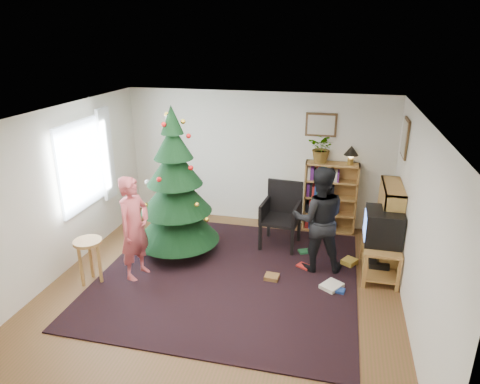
% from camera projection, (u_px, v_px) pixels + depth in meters
% --- Properties ---
extents(floor, '(5.00, 5.00, 0.00)m').
position_uv_depth(floor, '(223.00, 287.00, 6.23)').
color(floor, brown).
rests_on(floor, ground).
extents(ceiling, '(5.00, 5.00, 0.00)m').
position_uv_depth(ceiling, '(220.00, 116.00, 5.35)').
color(ceiling, white).
rests_on(ceiling, wall_back).
extents(wall_back, '(5.00, 0.02, 2.50)m').
position_uv_depth(wall_back, '(257.00, 158.00, 8.07)').
color(wall_back, silver).
rests_on(wall_back, floor).
extents(wall_front, '(5.00, 0.02, 2.50)m').
position_uv_depth(wall_front, '(140.00, 322.00, 3.51)').
color(wall_front, silver).
rests_on(wall_front, floor).
extents(wall_left, '(0.02, 5.00, 2.50)m').
position_uv_depth(wall_left, '(59.00, 193.00, 6.33)').
color(wall_left, silver).
rests_on(wall_left, floor).
extents(wall_right, '(0.02, 5.00, 2.50)m').
position_uv_depth(wall_right, '(417.00, 226.00, 5.25)').
color(wall_right, silver).
rests_on(wall_right, floor).
extents(rug, '(3.80, 3.60, 0.02)m').
position_uv_depth(rug, '(228.00, 276.00, 6.50)').
color(rug, black).
rests_on(rug, floor).
extents(window_pane, '(0.04, 1.20, 1.40)m').
position_uv_depth(window_pane, '(82.00, 166.00, 6.78)').
color(window_pane, silver).
rests_on(window_pane, wall_left).
extents(curtain, '(0.06, 0.35, 1.60)m').
position_uv_depth(curtain, '(107.00, 154.00, 7.41)').
color(curtain, silver).
rests_on(curtain, wall_left).
extents(picture_back, '(0.55, 0.03, 0.42)m').
position_uv_depth(picture_back, '(321.00, 125.00, 7.55)').
color(picture_back, '#4C3319').
rests_on(picture_back, wall_back).
extents(picture_right, '(0.03, 0.50, 0.60)m').
position_uv_depth(picture_right, '(405.00, 138.00, 6.61)').
color(picture_right, '#4C3319').
rests_on(picture_right, wall_right).
extents(christmas_tree, '(1.37, 1.37, 2.48)m').
position_uv_depth(christmas_tree, '(176.00, 196.00, 6.83)').
color(christmas_tree, '#3F2816').
rests_on(christmas_tree, rug).
extents(bookshelf_back, '(0.95, 0.30, 1.30)m').
position_uv_depth(bookshelf_back, '(330.00, 196.00, 7.83)').
color(bookshelf_back, '#A47F3A').
rests_on(bookshelf_back, floor).
extents(bookshelf_right, '(0.30, 0.95, 1.30)m').
position_uv_depth(bookshelf_right, '(388.00, 223.00, 6.72)').
color(bookshelf_right, '#A47F3A').
rests_on(bookshelf_right, floor).
extents(tv_stand, '(0.52, 0.94, 0.55)m').
position_uv_depth(tv_stand, '(380.00, 255.00, 6.45)').
color(tv_stand, '#A47F3A').
rests_on(tv_stand, floor).
extents(crt_tv, '(0.53, 0.57, 0.50)m').
position_uv_depth(crt_tv, '(383.00, 226.00, 6.29)').
color(crt_tv, black).
rests_on(crt_tv, tv_stand).
extents(armchair, '(0.67, 0.67, 1.11)m').
position_uv_depth(armchair, '(282.00, 211.00, 7.33)').
color(armchair, black).
rests_on(armchair, rug).
extents(stool, '(0.41, 0.41, 0.68)m').
position_uv_depth(stool, '(89.00, 250.00, 6.18)').
color(stool, '#A47F3A').
rests_on(stool, floor).
extents(person_standing, '(0.51, 0.65, 1.59)m').
position_uv_depth(person_standing, '(134.00, 228.00, 6.25)').
color(person_standing, '#C34E52').
rests_on(person_standing, rug).
extents(person_by_chair, '(0.90, 0.75, 1.66)m').
position_uv_depth(person_by_chair, '(319.00, 219.00, 6.45)').
color(person_by_chair, black).
rests_on(person_by_chair, rug).
extents(potted_plant, '(0.60, 0.56, 0.53)m').
position_uv_depth(potted_plant, '(322.00, 148.00, 7.55)').
color(potted_plant, gray).
rests_on(potted_plant, bookshelf_back).
extents(table_lamp, '(0.25, 0.25, 0.34)m').
position_uv_depth(table_lamp, '(351.00, 152.00, 7.46)').
color(table_lamp, '#A57F33').
rests_on(table_lamp, bookshelf_back).
extents(floor_clutter, '(1.33, 1.26, 0.08)m').
position_uv_depth(floor_clutter, '(316.00, 271.00, 6.56)').
color(floor_clutter, '#A51E19').
rests_on(floor_clutter, rug).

